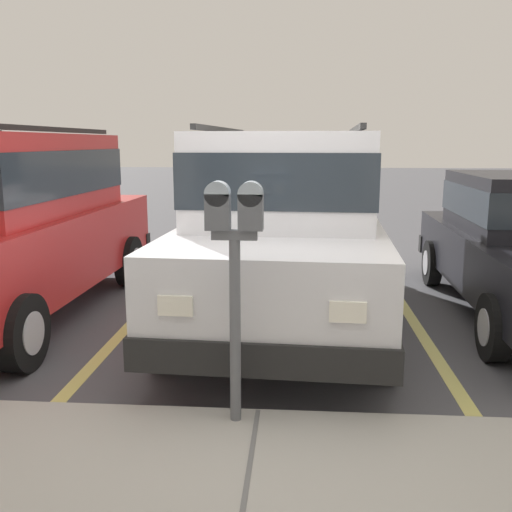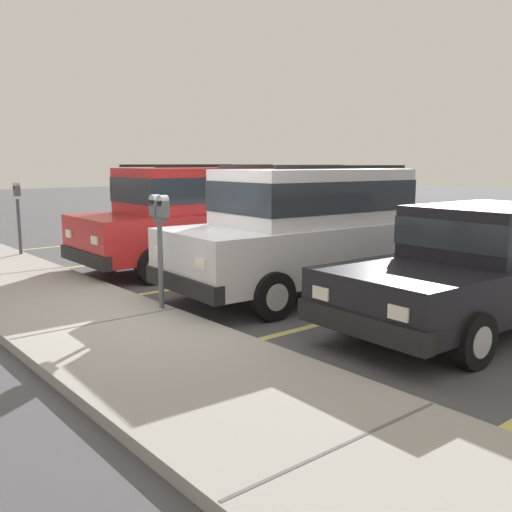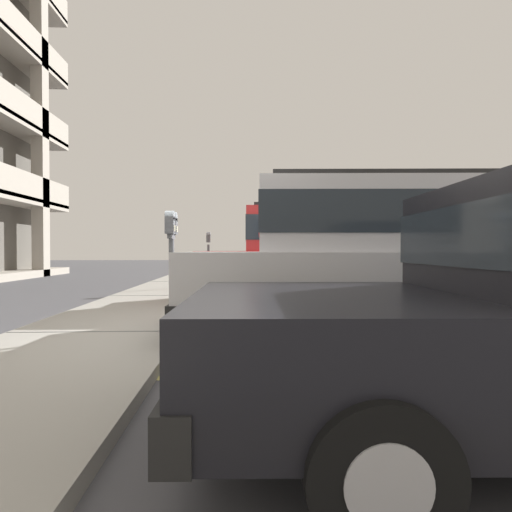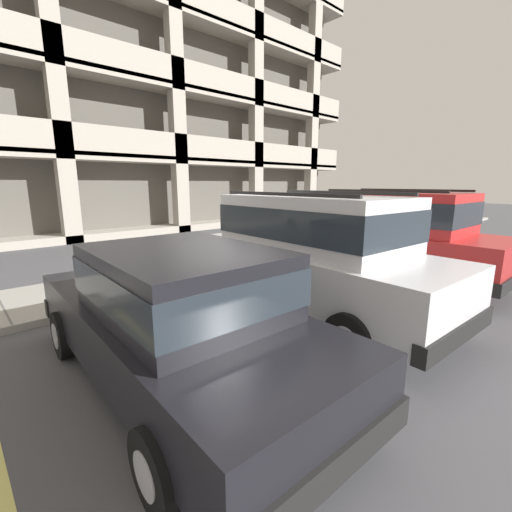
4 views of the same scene
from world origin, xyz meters
The scene contains 5 objects.
ground_plane centered at (0.00, 0.00, -0.05)m, with size 80.00×80.00×0.10m.
parking_stall_lines centered at (1.50, -1.40, 0.00)m, with size 12.10×4.80×0.01m.
silver_suv centered at (-0.14, -2.22, 1.09)m, with size 2.20×4.87×2.03m.
dark_hatchback centered at (2.91, -2.10, 1.09)m, with size 2.07×4.81×2.03m.
parking_meter_near centered at (0.14, 0.35, 1.26)m, with size 0.35×0.12×1.54m.
Camera 1 is at (-0.25, 3.75, 1.88)m, focal length 40.00 mm.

